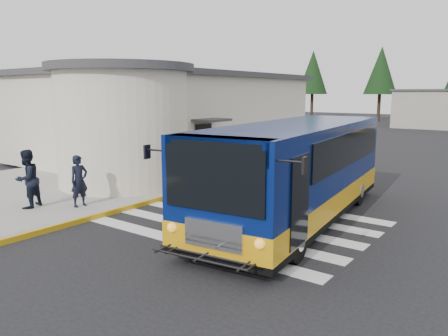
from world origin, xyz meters
The scene contains 8 objects.
ground centered at (0.00, 0.00, 0.00)m, with size 140.00×140.00×0.00m, color black.
sidewalk centered at (-9.00, 4.00, 0.07)m, with size 10.00×34.00×0.15m, color gray.
curb_strip centered at (-4.05, 4.00, 0.08)m, with size 0.12×34.00×0.16m, color #C69412.
station_building centered at (-10.84, 6.91, 2.57)m, with size 12.70×18.70×4.80m.
crosswalk centered at (-0.50, -0.80, 0.01)m, with size 8.00×5.35×0.01m.
transit_bus centered at (0.91, 0.33, 1.40)m, with size 4.30×10.64×2.94m.
pedestrian_a centered at (-5.26, -2.92, 1.00)m, with size 0.62×0.41×1.69m, color black.
pedestrian_b centered at (-6.45, -4.02, 1.10)m, with size 0.92×0.72×1.90m, color black.
Camera 1 is at (6.81, -11.31, 3.84)m, focal length 35.00 mm.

